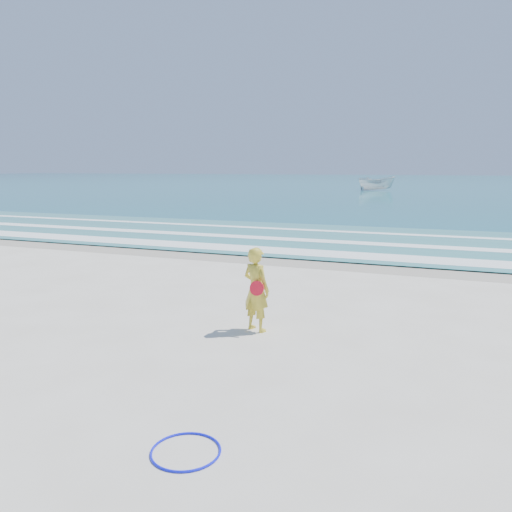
% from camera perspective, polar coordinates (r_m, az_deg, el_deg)
% --- Properties ---
extents(ground, '(400.00, 400.00, 0.00)m').
position_cam_1_polar(ground, '(8.33, -11.38, -11.27)').
color(ground, silver).
rests_on(ground, ground).
extents(wet_sand, '(400.00, 2.40, 0.00)m').
position_cam_1_polar(wet_sand, '(16.35, 5.75, -0.54)').
color(wet_sand, '#B2A893').
rests_on(wet_sand, ground).
extents(ocean, '(400.00, 190.00, 0.04)m').
position_cam_1_polar(ocean, '(111.62, 19.18, 8.01)').
color(ocean, '#19727F').
rests_on(ocean, ground).
extents(shallow, '(400.00, 10.00, 0.01)m').
position_cam_1_polar(shallow, '(21.15, 9.38, 1.91)').
color(shallow, '#59B7AD').
rests_on(shallow, ocean).
extents(foam_near, '(400.00, 1.40, 0.01)m').
position_cam_1_polar(foam_near, '(17.58, 6.89, 0.35)').
color(foam_near, white).
rests_on(foam_near, shallow).
extents(foam_mid, '(400.00, 0.90, 0.01)m').
position_cam_1_polar(foam_mid, '(20.37, 8.92, 1.64)').
color(foam_mid, white).
rests_on(foam_mid, shallow).
extents(foam_far, '(400.00, 0.60, 0.01)m').
position_cam_1_polar(foam_far, '(23.58, 10.64, 2.73)').
color(foam_far, white).
rests_on(foam_far, shallow).
extents(hoop, '(0.96, 0.96, 0.03)m').
position_cam_1_polar(hoop, '(5.77, -8.02, -21.22)').
color(hoop, '#0E13FE').
rests_on(hoop, ground).
extents(boat, '(5.06, 3.47, 1.83)m').
position_cam_1_polar(boat, '(67.02, 13.62, 8.06)').
color(boat, silver).
rests_on(boat, ocean).
extents(woman, '(0.67, 0.56, 1.58)m').
position_cam_1_polar(woman, '(9.21, 0.03, -3.83)').
color(woman, gold).
rests_on(woman, ground).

